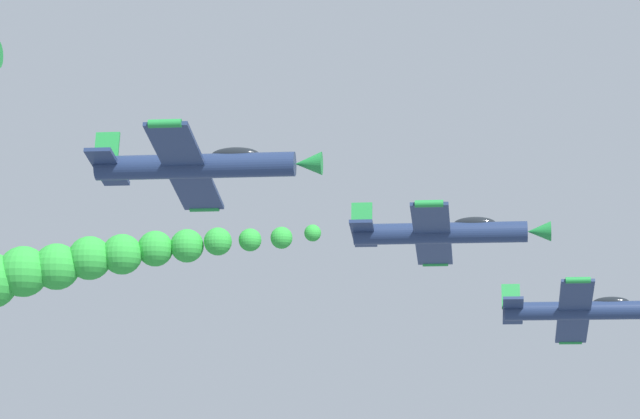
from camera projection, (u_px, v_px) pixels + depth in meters
airplane_left_inner at (584, 310)px, 86.73m from camera, size 9.23×10.35×3.40m
airplane_right_inner at (444, 233)px, 75.95m from camera, size 9.46×10.35×2.91m
airplane_left_outer at (199, 165)px, 65.15m from camera, size 9.41×10.35×3.06m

